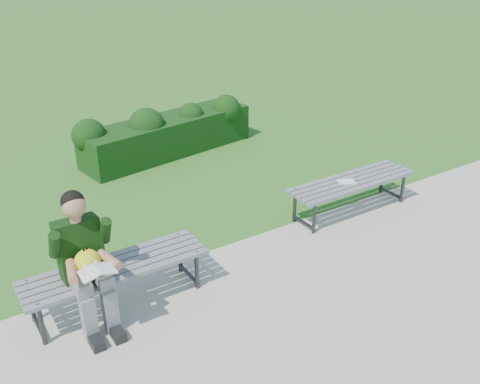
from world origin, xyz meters
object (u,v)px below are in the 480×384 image
(seated_boy, at_px, (85,258))
(paper_sheet, at_px, (346,182))
(hedge, at_px, (166,132))
(bench_left, at_px, (116,270))
(bench_right, at_px, (352,184))

(seated_boy, distance_m, paper_sheet, 3.53)
(hedge, distance_m, seated_boy, 4.35)
(bench_left, distance_m, seated_boy, 0.43)
(seated_boy, bearing_deg, hedge, 54.90)
(hedge, bearing_deg, seated_boy, -125.10)
(hedge, relative_size, paper_sheet, 11.95)
(hedge, distance_m, bench_left, 4.10)
(bench_left, distance_m, bench_right, 3.31)
(bench_left, xyz_separation_m, paper_sheet, (3.20, 0.22, 0.06))
(hedge, xyz_separation_m, bench_left, (-2.20, -3.46, 0.04))
(bench_left, distance_m, paper_sheet, 3.21)
(bench_right, height_order, seated_boy, seated_boy)
(hedge, xyz_separation_m, seated_boy, (-2.50, -3.55, 0.33))
(seated_boy, xyz_separation_m, paper_sheet, (3.50, 0.31, -0.24))
(bench_left, bearing_deg, hedge, 57.58)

